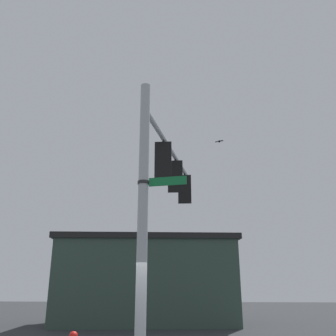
% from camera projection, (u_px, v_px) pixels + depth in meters
% --- Properties ---
extents(signal_pole, '(0.26, 0.26, 7.30)m').
position_uv_depth(signal_pole, '(143.00, 215.00, 8.97)').
color(signal_pole, '#ADB2B7').
rests_on(signal_pole, ground).
extents(mast_arm, '(1.30, 7.05, 0.16)m').
position_uv_depth(mast_arm, '(173.00, 154.00, 13.17)').
color(mast_arm, '#ADB2B7').
extents(traffic_light_nearest_pole, '(0.54, 0.49, 1.31)m').
position_uv_depth(traffic_light_nearest_pole, '(163.00, 161.00, 11.63)').
color(traffic_light_nearest_pole, black).
extents(traffic_light_mid_inner, '(0.54, 0.49, 1.31)m').
position_uv_depth(traffic_light_mid_inner, '(176.00, 178.00, 13.38)').
color(traffic_light_mid_inner, black).
extents(traffic_light_mid_outer, '(0.54, 0.49, 1.31)m').
position_uv_depth(traffic_light_mid_outer, '(185.00, 190.00, 15.13)').
color(traffic_light_mid_outer, black).
extents(street_name_sign, '(1.26, 0.35, 0.22)m').
position_uv_depth(street_name_sign, '(155.00, 182.00, 9.16)').
color(street_name_sign, '#147238').
extents(bird_flying, '(0.42, 0.27, 0.10)m').
position_uv_depth(bird_flying, '(219.00, 141.00, 18.66)').
color(bird_flying, black).
extents(storefront_building, '(10.27, 6.96, 4.57)m').
position_uv_depth(storefront_building, '(146.00, 280.00, 20.16)').
color(storefront_building, '#33473D').
rests_on(storefront_building, ground).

